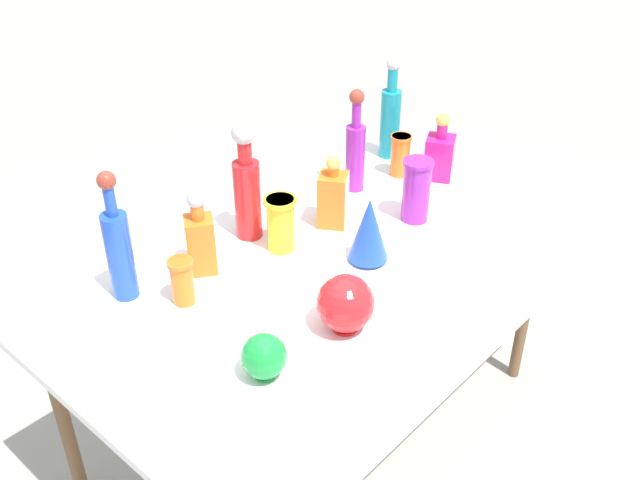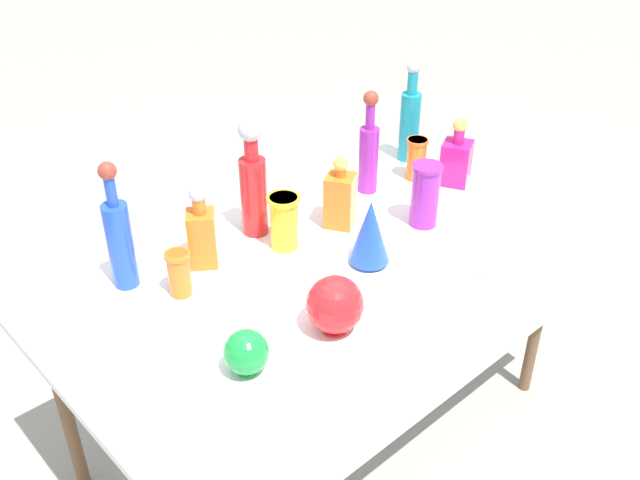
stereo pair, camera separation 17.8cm
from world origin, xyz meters
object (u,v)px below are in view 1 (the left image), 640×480
(tall_bottle_0, at_px, (247,186))
(round_bowl_1, at_px, (345,303))
(square_decanter_2, at_px, (440,154))
(tall_bottle_2, at_px, (119,248))
(square_decanter_1, at_px, (200,239))
(tall_bottle_3, at_px, (355,149))
(fluted_vase_0, at_px, (369,229))
(square_decanter_0, at_px, (333,197))
(round_bowl_0, at_px, (264,356))
(slender_vase_2, at_px, (400,154))
(slender_vase_0, at_px, (281,222))
(slender_vase_3, at_px, (416,189))
(tall_bottle_1, at_px, (390,117))
(slender_vase_1, at_px, (182,280))

(tall_bottle_0, distance_m, round_bowl_1, 0.59)
(square_decanter_2, height_order, round_bowl_1, square_decanter_2)
(tall_bottle_2, bearing_deg, square_decanter_1, -16.10)
(tall_bottle_3, height_order, fluted_vase_0, tall_bottle_3)
(fluted_vase_0, bearing_deg, square_decanter_2, 14.05)
(square_decanter_0, relative_size, round_bowl_0, 2.03)
(tall_bottle_2, xyz_separation_m, slender_vase_2, (1.18, -0.14, -0.08))
(square_decanter_2, relative_size, slender_vase_2, 1.60)
(fluted_vase_0, bearing_deg, slender_vase_0, 118.44)
(square_decanter_0, bearing_deg, round_bowl_0, -151.82)
(slender_vase_3, bearing_deg, tall_bottle_3, 84.18)
(tall_bottle_1, distance_m, round_bowl_0, 1.37)
(tall_bottle_2, distance_m, fluted_vase_0, 0.76)
(square_decanter_2, bearing_deg, square_decanter_0, 172.16)
(tall_bottle_3, distance_m, slender_vase_2, 0.23)
(tall_bottle_0, bearing_deg, square_decanter_0, -33.20)
(tall_bottle_2, bearing_deg, round_bowl_1, -61.47)
(square_decanter_2, xyz_separation_m, fluted_vase_0, (-0.63, -0.16, 0.02))
(tall_bottle_2, xyz_separation_m, square_decanter_0, (0.73, -0.19, -0.06))
(tall_bottle_1, xyz_separation_m, square_decanter_2, (-0.02, -0.26, -0.07))
(square_decanter_1, height_order, slender_vase_0, square_decanter_1)
(slender_vase_0, xyz_separation_m, slender_vase_3, (0.45, -0.22, 0.02))
(tall_bottle_2, bearing_deg, tall_bottle_0, -3.37)
(tall_bottle_0, distance_m, slender_vase_1, 0.42)
(square_decanter_0, height_order, fluted_vase_0, square_decanter_0)
(square_decanter_2, height_order, slender_vase_1, square_decanter_2)
(tall_bottle_3, relative_size, round_bowl_0, 3.06)
(square_decanter_0, height_order, slender_vase_3, square_decanter_0)
(slender_vase_0, relative_size, slender_vase_1, 1.29)
(fluted_vase_0, bearing_deg, tall_bottle_0, 111.08)
(tall_bottle_2, bearing_deg, tall_bottle_3, -4.77)
(tall_bottle_3, distance_m, slender_vase_0, 0.49)
(tall_bottle_2, relative_size, slender_vase_3, 1.83)
(square_decanter_2, distance_m, slender_vase_0, 0.78)
(slender_vase_3, distance_m, round_bowl_0, 0.93)
(tall_bottle_0, relative_size, square_decanter_1, 1.47)
(square_decanter_0, bearing_deg, square_decanter_1, 166.13)
(square_decanter_2, bearing_deg, tall_bottle_0, 163.32)
(square_decanter_0, xyz_separation_m, fluted_vase_0, (-0.09, -0.23, 0.01))
(slender_vase_0, bearing_deg, slender_vase_1, 178.23)
(tall_bottle_0, height_order, round_bowl_1, tall_bottle_0)
(tall_bottle_0, bearing_deg, slender_vase_3, -37.40)
(round_bowl_0, bearing_deg, slender_vase_1, 81.43)
(tall_bottle_0, bearing_deg, tall_bottle_1, 1.65)
(slender_vase_0, bearing_deg, fluted_vase_0, -61.56)
(square_decanter_1, bearing_deg, slender_vase_0, -21.06)
(tall_bottle_0, relative_size, fluted_vase_0, 1.85)
(slender_vase_1, bearing_deg, slender_vase_3, -15.04)
(square_decanter_0, xyz_separation_m, square_decanter_1, (-0.49, 0.12, 0.01))
(tall_bottle_2, xyz_separation_m, round_bowl_0, (0.04, -0.56, -0.10))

